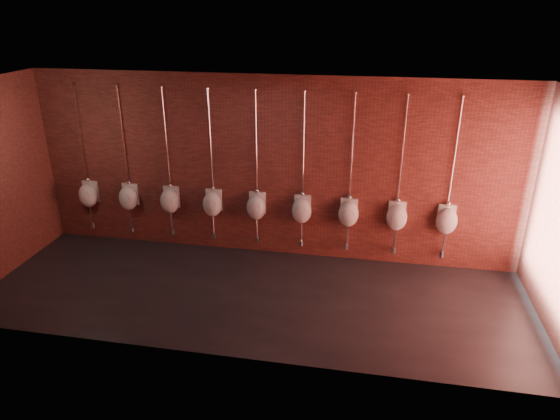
{
  "coord_description": "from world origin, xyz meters",
  "views": [
    {
      "loc": [
        1.64,
        -6.54,
        4.28
      ],
      "look_at": [
        0.25,
        0.9,
        1.1
      ],
      "focal_mm": 32.0,
      "sensor_mm": 36.0,
      "label": 1
    }
  ],
  "objects_px": {
    "urinal_6": "(348,213)",
    "urinal_7": "(397,216)",
    "urinal_4": "(256,206)",
    "urinal_8": "(447,220)",
    "urinal_0": "(88,194)",
    "urinal_2": "(170,200)",
    "urinal_3": "(212,203)",
    "urinal_5": "(302,210)",
    "urinal_1": "(128,197)"
  },
  "relations": [
    {
      "from": "urinal_1",
      "to": "urinal_6",
      "type": "bearing_deg",
      "value": 0.0
    },
    {
      "from": "urinal_8",
      "to": "urinal_1",
      "type": "bearing_deg",
      "value": 180.0
    },
    {
      "from": "urinal_3",
      "to": "urinal_8",
      "type": "distance_m",
      "value": 4.04
    },
    {
      "from": "urinal_0",
      "to": "urinal_7",
      "type": "xyz_separation_m",
      "value": [
        5.66,
        0.0,
        0.0
      ]
    },
    {
      "from": "urinal_0",
      "to": "urinal_3",
      "type": "bearing_deg",
      "value": 0.0
    },
    {
      "from": "urinal_6",
      "to": "urinal_7",
      "type": "xyz_separation_m",
      "value": [
        0.81,
        0.0,
        0.0
      ]
    },
    {
      "from": "urinal_0",
      "to": "urinal_6",
      "type": "xyz_separation_m",
      "value": [
        4.85,
        0.0,
        0.0
      ]
    },
    {
      "from": "urinal_6",
      "to": "urinal_2",
      "type": "bearing_deg",
      "value": 180.0
    },
    {
      "from": "urinal_3",
      "to": "urinal_8",
      "type": "bearing_deg",
      "value": 0.0
    },
    {
      "from": "urinal_7",
      "to": "urinal_0",
      "type": "bearing_deg",
      "value": 180.0
    },
    {
      "from": "urinal_1",
      "to": "urinal_4",
      "type": "xyz_separation_m",
      "value": [
        2.43,
        0.0,
        0.0
      ]
    },
    {
      "from": "urinal_1",
      "to": "urinal_8",
      "type": "distance_m",
      "value": 5.66
    },
    {
      "from": "urinal_5",
      "to": "urinal_7",
      "type": "bearing_deg",
      "value": 0.0
    },
    {
      "from": "urinal_1",
      "to": "urinal_2",
      "type": "height_order",
      "value": "same"
    },
    {
      "from": "urinal_0",
      "to": "urinal_2",
      "type": "height_order",
      "value": "same"
    },
    {
      "from": "urinal_2",
      "to": "urinal_6",
      "type": "bearing_deg",
      "value": 0.0
    },
    {
      "from": "urinal_3",
      "to": "urinal_4",
      "type": "xyz_separation_m",
      "value": [
        0.81,
        0.0,
        0.0
      ]
    },
    {
      "from": "urinal_4",
      "to": "urinal_8",
      "type": "distance_m",
      "value": 3.23
    },
    {
      "from": "urinal_0",
      "to": "urinal_1",
      "type": "relative_size",
      "value": 1.0
    },
    {
      "from": "urinal_0",
      "to": "urinal_5",
      "type": "bearing_deg",
      "value": 0.0
    },
    {
      "from": "urinal_1",
      "to": "urinal_5",
      "type": "xyz_separation_m",
      "value": [
        3.23,
        0.0,
        0.0
      ]
    },
    {
      "from": "urinal_7",
      "to": "urinal_8",
      "type": "distance_m",
      "value": 0.81
    },
    {
      "from": "urinal_3",
      "to": "urinal_6",
      "type": "bearing_deg",
      "value": 0.0
    },
    {
      "from": "urinal_5",
      "to": "urinal_8",
      "type": "xyz_separation_m",
      "value": [
        2.43,
        0.0,
        0.0
      ]
    },
    {
      "from": "urinal_1",
      "to": "urinal_6",
      "type": "relative_size",
      "value": 1.0
    },
    {
      "from": "urinal_0",
      "to": "urinal_6",
      "type": "distance_m",
      "value": 4.85
    },
    {
      "from": "urinal_8",
      "to": "urinal_5",
      "type": "bearing_deg",
      "value": 180.0
    },
    {
      "from": "urinal_3",
      "to": "urinal_5",
      "type": "bearing_deg",
      "value": 0.0
    },
    {
      "from": "urinal_4",
      "to": "urinal_7",
      "type": "xyz_separation_m",
      "value": [
        2.43,
        0.0,
        0.0
      ]
    },
    {
      "from": "urinal_4",
      "to": "urinal_5",
      "type": "relative_size",
      "value": 1.0
    },
    {
      "from": "urinal_1",
      "to": "urinal_8",
      "type": "relative_size",
      "value": 1.0
    },
    {
      "from": "urinal_0",
      "to": "urinal_4",
      "type": "xyz_separation_m",
      "value": [
        3.23,
        0.0,
        0.0
      ]
    },
    {
      "from": "urinal_4",
      "to": "urinal_6",
      "type": "xyz_separation_m",
      "value": [
        1.62,
        0.0,
        0.0
      ]
    },
    {
      "from": "urinal_2",
      "to": "urinal_5",
      "type": "height_order",
      "value": "same"
    },
    {
      "from": "urinal_4",
      "to": "urinal_5",
      "type": "xyz_separation_m",
      "value": [
        0.81,
        0.0,
        0.0
      ]
    },
    {
      "from": "urinal_6",
      "to": "urinal_7",
      "type": "distance_m",
      "value": 0.81
    },
    {
      "from": "urinal_0",
      "to": "urinal_5",
      "type": "height_order",
      "value": "same"
    },
    {
      "from": "urinal_0",
      "to": "urinal_7",
      "type": "relative_size",
      "value": 1.0
    },
    {
      "from": "urinal_3",
      "to": "urinal_7",
      "type": "bearing_deg",
      "value": 0.0
    },
    {
      "from": "urinal_8",
      "to": "urinal_7",
      "type": "bearing_deg",
      "value": 180.0
    },
    {
      "from": "urinal_4",
      "to": "urinal_7",
      "type": "bearing_deg",
      "value": 0.0
    },
    {
      "from": "urinal_6",
      "to": "urinal_7",
      "type": "height_order",
      "value": "same"
    },
    {
      "from": "urinal_4",
      "to": "urinal_6",
      "type": "height_order",
      "value": "same"
    },
    {
      "from": "urinal_2",
      "to": "urinal_7",
      "type": "xyz_separation_m",
      "value": [
        4.04,
        0.0,
        0.0
      ]
    },
    {
      "from": "urinal_4",
      "to": "urinal_7",
      "type": "distance_m",
      "value": 2.43
    },
    {
      "from": "urinal_2",
      "to": "urinal_5",
      "type": "bearing_deg",
      "value": 0.0
    },
    {
      "from": "urinal_6",
      "to": "urinal_3",
      "type": "bearing_deg",
      "value": 180.0
    },
    {
      "from": "urinal_5",
      "to": "urinal_8",
      "type": "bearing_deg",
      "value": 0.0
    },
    {
      "from": "urinal_6",
      "to": "urinal_8",
      "type": "height_order",
      "value": "same"
    },
    {
      "from": "urinal_2",
      "to": "urinal_6",
      "type": "xyz_separation_m",
      "value": [
        3.23,
        0.0,
        0.0
      ]
    }
  ]
}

